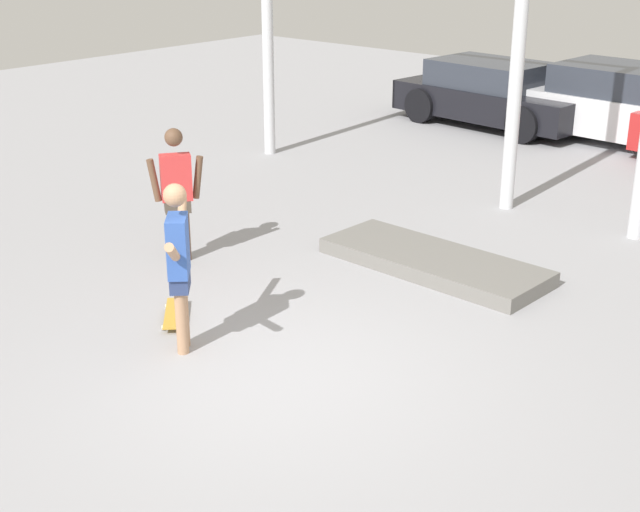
# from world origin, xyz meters

# --- Properties ---
(ground_plane) EXTENTS (36.00, 36.00, 0.00)m
(ground_plane) POSITION_xyz_m (0.00, 0.00, 0.00)
(ground_plane) COLOR #9E9EA3
(skateboarder) EXTENTS (1.08, 1.10, 1.74)m
(skateboarder) POSITION_xyz_m (-1.09, -0.20, 0.98)
(skateboarder) COLOR tan
(skateboarder) RESTS_ON ground_plane
(skateboard) EXTENTS (0.73, 0.70, 0.08)m
(skateboard) POSITION_xyz_m (-1.71, 0.21, 0.06)
(skateboard) COLOR gold
(skateboard) RESTS_ON ground_plane
(manual_pad) EXTENTS (2.90, 1.17, 0.19)m
(manual_pad) POSITION_xyz_m (-0.42, 3.26, 0.09)
(manual_pad) COLOR slate
(manual_pad) RESTS_ON ground_plane
(parked_car_black) EXTENTS (4.19, 2.14, 1.31)m
(parked_car_black) POSITION_xyz_m (-4.04, 10.68, 0.64)
(parked_car_black) COLOR black
(parked_car_black) RESTS_ON ground_plane
(parked_car_white) EXTENTS (4.03, 2.18, 1.45)m
(parked_car_white) POSITION_xyz_m (-1.47, 11.09, 0.70)
(parked_car_white) COLOR white
(parked_car_white) RESTS_ON ground_plane
(bystander) EXTENTS (0.46, 0.62, 1.71)m
(bystander) POSITION_xyz_m (-3.00, 1.40, 0.95)
(bystander) COLOR brown
(bystander) RESTS_ON ground_plane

